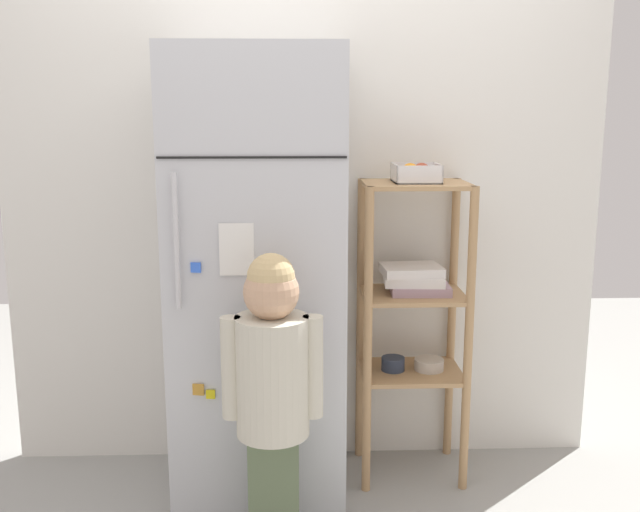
{
  "coord_description": "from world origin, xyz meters",
  "views": [
    {
      "loc": [
        -0.05,
        -2.81,
        1.57
      ],
      "look_at": [
        0.06,
        0.02,
        0.99
      ],
      "focal_mm": 40.79,
      "sensor_mm": 36.0,
      "label": 1
    }
  ],
  "objects_px": {
    "child_standing": "(272,375)",
    "pantry_shelf_unit": "(413,304)",
    "fruit_bin": "(417,174)",
    "refrigerator": "(258,279)"
  },
  "relations": [
    {
      "from": "child_standing",
      "to": "pantry_shelf_unit",
      "type": "height_order",
      "value": "pantry_shelf_unit"
    },
    {
      "from": "child_standing",
      "to": "pantry_shelf_unit",
      "type": "relative_size",
      "value": 0.86
    },
    {
      "from": "child_standing",
      "to": "fruit_bin",
      "type": "relative_size",
      "value": 5.8
    },
    {
      "from": "refrigerator",
      "to": "fruit_bin",
      "type": "height_order",
      "value": "refrigerator"
    },
    {
      "from": "refrigerator",
      "to": "fruit_bin",
      "type": "xyz_separation_m",
      "value": [
        0.65,
        0.09,
        0.41
      ]
    },
    {
      "from": "refrigerator",
      "to": "pantry_shelf_unit",
      "type": "height_order",
      "value": "refrigerator"
    },
    {
      "from": "child_standing",
      "to": "fruit_bin",
      "type": "distance_m",
      "value": 1.02
    },
    {
      "from": "refrigerator",
      "to": "pantry_shelf_unit",
      "type": "bearing_deg",
      "value": 9.22
    },
    {
      "from": "refrigerator",
      "to": "pantry_shelf_unit",
      "type": "xyz_separation_m",
      "value": [
        0.64,
        0.1,
        -0.14
      ]
    },
    {
      "from": "pantry_shelf_unit",
      "to": "fruit_bin",
      "type": "xyz_separation_m",
      "value": [
        0.0,
        -0.01,
        0.55
      ]
    }
  ]
}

